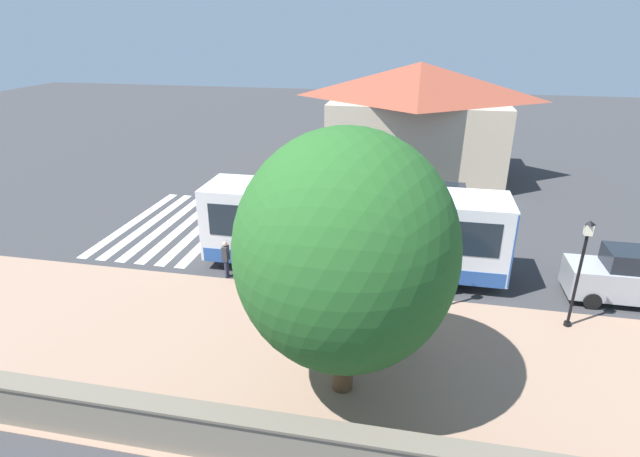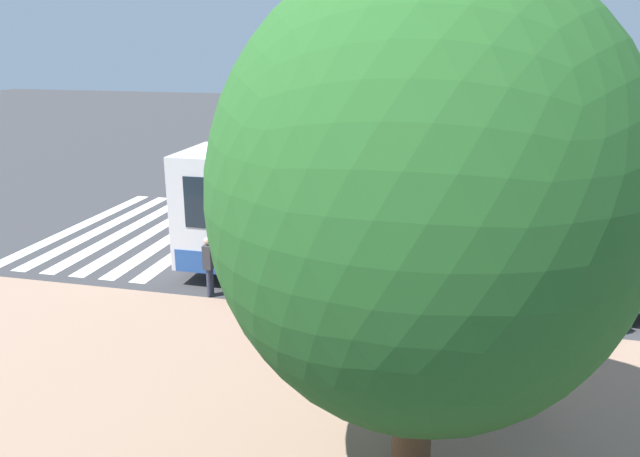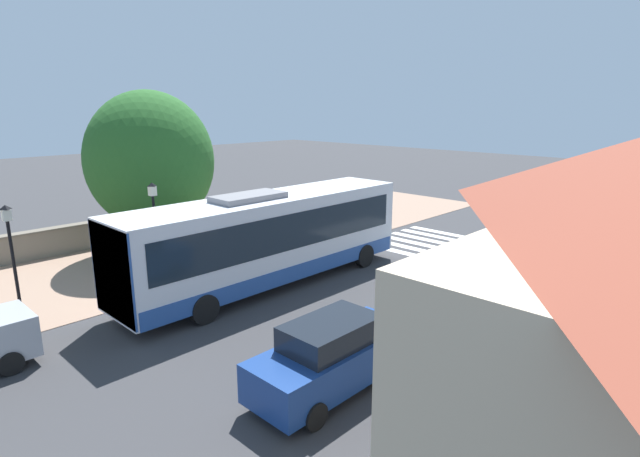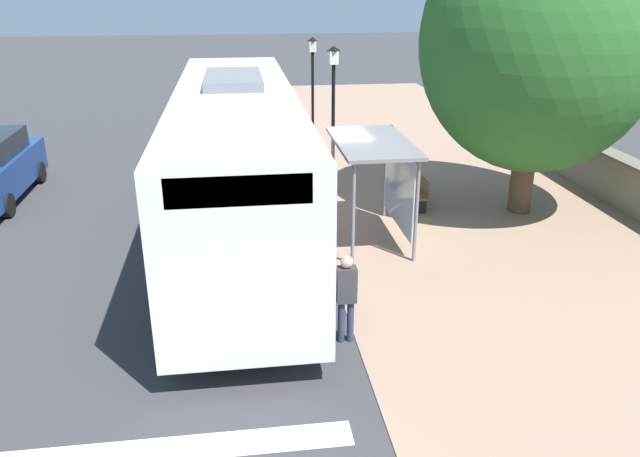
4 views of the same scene
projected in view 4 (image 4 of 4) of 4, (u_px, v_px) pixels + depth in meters
ground_plane at (314, 222)px, 16.10m from camera, size 120.00×120.00×0.00m
sidewalk_plaza at (480, 213)px, 16.67m from camera, size 9.00×44.00×0.02m
stone_wall at (625, 184)px, 16.93m from camera, size 0.60×20.00×1.32m
bus at (237, 160)px, 14.45m from camera, size 2.77×12.45×3.76m
bus_shelter at (379, 158)px, 14.34m from camera, size 1.68×3.16×2.41m
pedestrian at (346, 292)px, 10.46m from camera, size 0.34×0.22×1.62m
bench at (415, 188)px, 17.18m from camera, size 0.40×1.90×0.88m
street_lamp_near at (333, 107)px, 17.58m from camera, size 0.28×0.28×4.15m
street_lamp_far at (313, 84)px, 22.03m from camera, size 0.28×0.28×3.98m
shade_tree at (539, 42)px, 15.21m from camera, size 5.84×5.84×7.62m
parked_car_behind_bus at (248, 110)px, 24.70m from camera, size 1.85×4.59×2.12m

